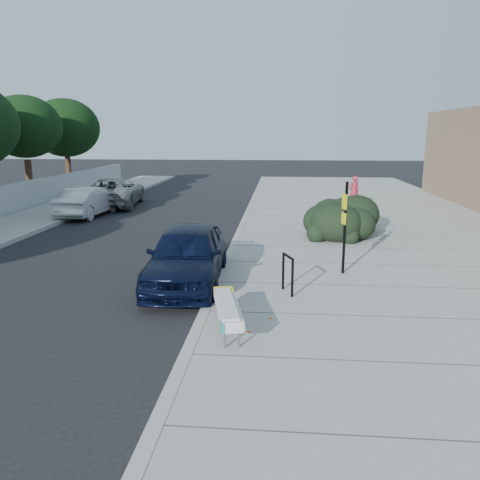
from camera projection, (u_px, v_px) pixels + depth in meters
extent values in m
plane|color=black|center=(217.00, 287.00, 11.87)|extent=(120.00, 120.00, 0.00)
cube|color=gray|center=(396.00, 244.00, 16.24)|extent=(11.20, 50.00, 0.15)
cube|color=#9E9E99|center=(236.00, 241.00, 16.71)|extent=(0.22, 50.00, 0.17)
cube|color=#9E9E99|center=(22.00, 236.00, 17.38)|extent=(0.22, 50.00, 0.17)
cylinder|color=#332114|center=(30.00, 182.00, 26.25)|extent=(0.36, 0.36, 2.40)
ellipsoid|color=black|center=(24.00, 127.00, 25.59)|extent=(4.00, 4.00, 3.40)
cylinder|color=#332114|center=(69.00, 174.00, 31.11)|extent=(0.36, 0.36, 2.40)
ellipsoid|color=black|center=(65.00, 128.00, 30.44)|extent=(4.40, 4.40, 3.74)
cylinder|color=gray|center=(225.00, 338.00, 8.14)|extent=(0.04, 0.04, 0.36)
cylinder|color=gray|center=(239.00, 337.00, 8.17)|extent=(0.04, 0.04, 0.36)
cylinder|color=gray|center=(218.00, 308.00, 9.54)|extent=(0.04, 0.04, 0.36)
cylinder|color=gray|center=(230.00, 308.00, 9.57)|extent=(0.04, 0.04, 0.36)
cylinder|color=gray|center=(221.00, 314.00, 8.80)|extent=(0.34, 1.42, 0.03)
cylinder|color=gray|center=(234.00, 314.00, 8.84)|extent=(0.34, 1.42, 0.03)
cube|color=#B2B2B2|center=(228.00, 308.00, 8.79)|extent=(0.78, 1.93, 0.20)
cube|color=yellow|center=(224.00, 290.00, 9.49)|extent=(0.46, 0.45, 0.02)
cube|color=teal|center=(222.00, 326.00, 7.94)|extent=(0.10, 0.22, 0.18)
cylinder|color=black|center=(292.00, 278.00, 10.65)|extent=(0.06, 0.06, 0.89)
cylinder|color=black|center=(283.00, 271.00, 11.19)|extent=(0.06, 0.06, 0.89)
cylinder|color=black|center=(288.00, 256.00, 10.82)|extent=(0.26, 0.56, 0.06)
cube|color=black|center=(345.00, 228.00, 12.31)|extent=(0.07, 0.07, 2.46)
cube|color=yellow|center=(344.00, 202.00, 12.14)|extent=(0.10, 0.28, 0.40)
cube|color=yellow|center=(344.00, 218.00, 12.24)|extent=(0.09, 0.26, 0.30)
ellipsoid|color=black|center=(338.00, 212.00, 17.80)|extent=(2.40, 4.26, 1.54)
imported|color=black|center=(187.00, 255.00, 11.98)|extent=(2.05, 4.64, 1.55)
imported|color=silver|center=(88.00, 201.00, 22.09)|extent=(1.69, 4.30, 1.39)
imported|color=gray|center=(114.00, 192.00, 25.20)|extent=(3.19, 5.77, 1.53)
imported|color=#A02238|center=(354.00, 191.00, 23.90)|extent=(0.68, 0.57, 1.59)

